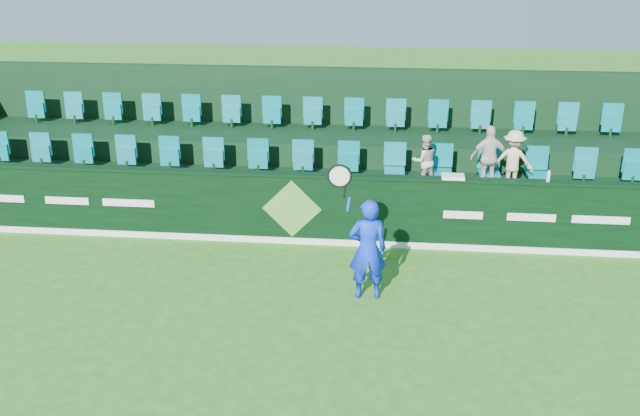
# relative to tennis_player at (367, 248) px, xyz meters

# --- Properties ---
(ground) EXTENTS (60.00, 60.00, 0.00)m
(ground) POSITION_rel_tennis_player_xyz_m (-1.45, -1.93, -0.84)
(ground) COLOR #276718
(ground) RESTS_ON ground
(sponsor_hoarding) EXTENTS (16.00, 0.25, 1.35)m
(sponsor_hoarding) POSITION_rel_tennis_player_xyz_m (-1.45, 2.07, -0.17)
(sponsor_hoarding) COLOR black
(sponsor_hoarding) RESTS_ON ground
(stand_tier_front) EXTENTS (16.00, 2.00, 0.80)m
(stand_tier_front) POSITION_rel_tennis_player_xyz_m (-1.45, 3.17, -0.44)
(stand_tier_front) COLOR black
(stand_tier_front) RESTS_ON ground
(stand_tier_back) EXTENTS (16.00, 1.80, 1.30)m
(stand_tier_back) POSITION_rel_tennis_player_xyz_m (-1.45, 5.07, -0.19)
(stand_tier_back) COLOR black
(stand_tier_back) RESTS_ON ground
(stand_rear) EXTENTS (16.00, 4.10, 2.60)m
(stand_rear) POSITION_rel_tennis_player_xyz_m (-1.45, 5.52, 0.38)
(stand_rear) COLOR black
(stand_rear) RESTS_ON ground
(seat_row_front) EXTENTS (13.50, 0.50, 0.60)m
(seat_row_front) POSITION_rel_tennis_player_xyz_m (-1.45, 3.57, 0.26)
(seat_row_front) COLOR #05737B
(seat_row_front) RESTS_ON stand_tier_front
(seat_row_back) EXTENTS (13.50, 0.50, 0.60)m
(seat_row_back) POSITION_rel_tennis_player_xyz_m (-1.45, 5.37, 0.76)
(seat_row_back) COLOR #05737B
(seat_row_back) RESTS_ON stand_tier_back
(tennis_player) EXTENTS (0.98, 0.48, 2.25)m
(tennis_player) POSITION_rel_tennis_player_xyz_m (0.00, 0.00, 0.00)
(tennis_player) COLOR #0D2BE8
(tennis_player) RESTS_ON ground
(spectator_left) EXTENTS (0.59, 0.52, 1.04)m
(spectator_left) POSITION_rel_tennis_player_xyz_m (0.97, 3.19, 0.48)
(spectator_left) COLOR beige
(spectator_left) RESTS_ON stand_tier_front
(spectator_middle) EXTENTS (0.76, 0.39, 1.24)m
(spectator_middle) POSITION_rel_tennis_player_xyz_m (2.20, 3.19, 0.58)
(spectator_middle) COLOR beige
(spectator_middle) RESTS_ON stand_tier_front
(spectator_right) EXTENTS (0.84, 0.61, 1.17)m
(spectator_right) POSITION_rel_tennis_player_xyz_m (2.65, 3.19, 0.54)
(spectator_right) COLOR beige
(spectator_right) RESTS_ON stand_tier_front
(towel) EXTENTS (0.40, 0.26, 0.06)m
(towel) POSITION_rel_tennis_player_xyz_m (1.43, 2.07, 0.54)
(towel) COLOR white
(towel) RESTS_ON sponsor_hoarding
(drinks_bottle) EXTENTS (0.06, 0.06, 0.19)m
(drinks_bottle) POSITION_rel_tennis_player_xyz_m (3.08, 2.07, 0.60)
(drinks_bottle) COLOR silver
(drinks_bottle) RESTS_ON sponsor_hoarding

